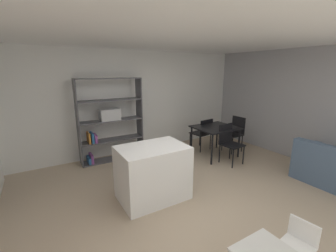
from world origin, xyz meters
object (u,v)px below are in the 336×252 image
Objects in this scene: dining_chair_window_side at (235,131)px; dining_chair_far at (203,132)px; child_chair_right at (299,243)px; dining_chair_near at (229,140)px; dining_table at (215,130)px; kitchen_island at (153,173)px; open_bookshelf at (108,121)px.

dining_chair_far is at bearing -125.73° from dining_chair_window_side.
child_chair_right is 3.70m from dining_chair_far.
dining_table is at bearing 84.76° from dining_chair_near.
dining_chair_window_side is at bearing 17.30° from kitchen_island.
dining_chair_far is (0.01, 0.47, -0.15)m from dining_table.
dining_table is 1.16× the size of dining_chair_far.
kitchen_island reaches higher than child_chair_right.
kitchen_island is 2.04m from open_bookshelf.
dining_chair_window_side is 1.02× the size of dining_chair_near.
open_bookshelf is 2.15× the size of dining_chair_near.
kitchen_island is at bearing -74.74° from dining_chair_window_side.
open_bookshelf reaches higher than dining_table.
dining_chair_window_side is (0.70, -0.47, 0.03)m from dining_chair_far.
dining_chair_near is at bearing 141.94° from child_chair_right.
dining_chair_near reaches higher than dining_chair_far.
dining_chair_near is at bearing -90.91° from dining_table.
kitchen_island is 2.58m from dining_chair_far.
child_chair_right is (0.82, -3.98, -0.64)m from open_bookshelf.
dining_chair_far is at bearing 31.92° from kitchen_island.
child_chair_right is 3.65m from dining_chair_window_side.
child_chair_right is at bearing -125.44° from dining_chair_near.
open_bookshelf is at bearing -22.09° from dining_chair_far.
dining_chair_far is 0.93m from dining_chair_near.
open_bookshelf is 4.12m from child_chair_right.
dining_chair_near is at bearing -33.81° from open_bookshelf.
kitchen_island is at bearing 24.49° from dining_chair_far.
child_chair_right is at bearing -39.02° from dining_chair_window_side.
dining_chair_far is (1.49, 3.38, 0.21)m from child_chair_right.
dining_chair_far is 0.94× the size of dining_chair_window_side.
dining_chair_near is (-0.01, -0.46, -0.13)m from dining_table.
dining_chair_window_side is 0.86m from dining_chair_near.
open_bookshelf is at bearing 93.69° from kitchen_island.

